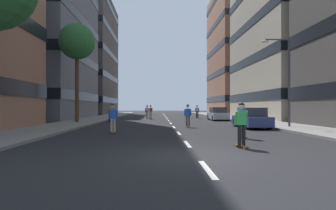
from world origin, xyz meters
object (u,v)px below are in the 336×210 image
skater_6 (243,118)px  skater_4 (110,113)px  skater_3 (188,114)px  parked_car_near (251,119)px  skater_1 (197,111)px  skater_0 (241,123)px  skater_5 (151,111)px  street_tree_near (77,42)px  parked_car_mid (218,114)px  streetlamp_right (284,72)px  skater_7 (147,111)px  skater_2 (113,117)px

skater_6 → skater_4: bearing=124.3°
skater_3 → parked_car_near: bearing=-11.7°
skater_3 → skater_6: bearing=-75.8°
skater_1 → skater_4: bearing=-132.2°
skater_0 → skater_5: same height
street_tree_near → skater_0: bearing=-56.5°
parked_car_mid → skater_5: 8.35m
skater_5 → parked_car_mid: bearing=-20.8°
parked_car_mid → streetlamp_right: bearing=-79.0°
skater_1 → skater_7: bearing=172.7°
street_tree_near → skater_3: bearing=-28.0°
parked_car_mid → parked_car_near: bearing=-90.0°
streetlamp_right → skater_0: 12.01m
parked_car_mid → skater_5: (-7.80, 2.96, 0.32)m
parked_car_mid → skater_4: skater_4 is taller
skater_2 → skater_4: same height
streetlamp_right → skater_1: (-4.13, 16.81, -3.12)m
parked_car_near → skater_6: bearing=-111.4°
streetlamp_right → skater_0: (-6.08, -9.87, -3.15)m
skater_1 → parked_car_mid: bearing=-69.1°
parked_car_mid → skater_7: size_ratio=2.47×
skater_5 → skater_6: same height
skater_4 → skater_6: (8.69, -12.75, 0.03)m
street_tree_near → skater_1: 17.69m
street_tree_near → skater_3: street_tree_near is taller
skater_0 → skater_1: (1.95, 26.68, 0.03)m
parked_car_near → skater_6: 7.31m
skater_0 → skater_3: size_ratio=1.00×
parked_car_mid → skater_3: size_ratio=2.47×
parked_car_mid → skater_2: bearing=-121.3°
parked_car_mid → streetlamp_right: (2.38, -12.22, 3.44)m
skater_0 → street_tree_near: bearing=123.5°
street_tree_near → streetlamp_right: bearing=-21.0°
skater_5 → skater_4: bearing=-111.6°
street_tree_near → skater_7: bearing=61.0°
skater_2 → skater_6: bearing=-22.9°
streetlamp_right → skater_4: bearing=155.7°
streetlamp_right → skater_7: streetlamp_right is taller
skater_1 → skater_5: (-6.05, -1.63, 0.00)m
skater_7 → skater_4: bearing=-104.8°
skater_1 → skater_5: same height
street_tree_near → skater_6: bearing=-47.7°
skater_5 → streetlamp_right: bearing=-56.2°
parked_car_mid → skater_0: skater_0 is taller
parked_car_near → parked_car_mid: (0.00, 11.95, 0.00)m
streetlamp_right → skater_5: streetlamp_right is taller
skater_6 → streetlamp_right: bearing=52.4°
skater_1 → skater_6: bearing=-92.2°
streetlamp_right → skater_3: bearing=170.1°
skater_0 → skater_5: 25.38m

